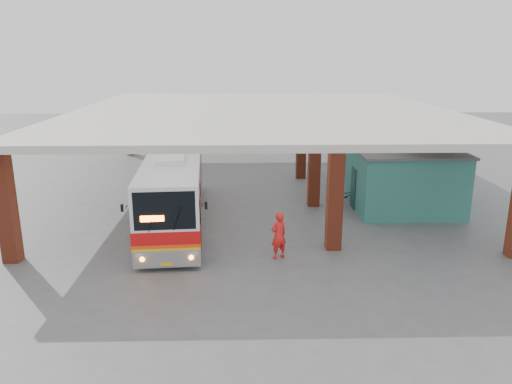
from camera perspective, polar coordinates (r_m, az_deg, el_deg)
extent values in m
plane|color=#515154|center=(23.31, 0.18, -3.73)|extent=(90.00, 90.00, 0.00)
cube|color=maroon|center=(20.11, 9.00, -0.59)|extent=(0.60, 0.60, 4.35)
cube|color=maroon|center=(25.85, 6.67, 3.12)|extent=(0.60, 0.60, 4.35)
cube|color=maroon|center=(31.69, 5.19, 5.46)|extent=(0.60, 0.60, 4.35)
cube|color=maroon|center=(20.81, -26.63, -1.53)|extent=(0.60, 0.60, 4.35)
cube|color=maroon|center=(40.37, -14.22, 7.23)|extent=(0.60, 0.60, 4.35)
cube|color=maroon|center=(40.78, 13.81, 7.34)|extent=(0.60, 0.60, 4.35)
cube|color=beige|center=(28.69, 0.84, 9.16)|extent=(21.00, 23.00, 0.30)
cube|color=#2A6B67|center=(27.92, 15.54, 2.16)|extent=(5.00, 8.00, 3.00)
cube|color=#4D4D4D|center=(27.62, 15.77, 5.29)|extent=(5.20, 8.20, 0.12)
cube|color=#143736|center=(25.99, 11.07, 0.44)|extent=(0.08, 0.95, 2.10)
cube|color=black|center=(28.67, 9.90, 3.46)|extent=(0.08, 1.20, 1.00)
cube|color=black|center=(28.66, 9.84, 3.46)|extent=(0.04, 1.30, 1.10)
cube|color=silver|center=(23.57, -9.30, 0.98)|extent=(3.30, 11.82, 2.72)
cube|color=silver|center=(22.30, -9.61, 3.98)|extent=(1.38, 3.00, 0.24)
cube|color=gray|center=(18.63, -10.12, -7.32)|extent=(2.47, 0.57, 0.68)
cube|color=red|center=(23.71, -9.25, -0.27)|extent=(3.34, 11.82, 0.49)
cube|color=#EC410D|center=(23.80, -9.21, -0.98)|extent=(3.34, 11.82, 0.13)
cube|color=gold|center=(23.83, -9.20, -1.24)|extent=(3.34, 11.82, 0.10)
cube|color=black|center=(17.88, -10.43, -2.11)|extent=(2.18, 0.26, 1.41)
cube|color=black|center=(24.32, -12.13, 2.47)|extent=(0.71, 8.73, 0.88)
cube|color=black|center=(24.17, -6.34, 2.64)|extent=(0.71, 8.73, 0.88)
cube|color=#FF5905|center=(17.94, -11.79, -3.00)|extent=(0.83, 0.11, 0.21)
sphere|color=orange|center=(18.52, -12.89, -7.52)|extent=(0.18, 0.18, 0.18)
sphere|color=orange|center=(18.37, -7.43, -7.43)|extent=(0.18, 0.18, 0.18)
cube|color=gold|center=(18.51, -10.14, -8.13)|extent=(0.44, 0.06, 0.12)
cylinder|color=black|center=(20.21, -12.74, -5.76)|extent=(0.38, 0.99, 0.97)
cylinder|color=black|center=(20.05, -6.83, -5.64)|extent=(0.38, 0.99, 0.97)
cylinder|color=black|center=(27.28, -10.94, -0.06)|extent=(0.38, 0.99, 0.97)
cylinder|color=black|center=(27.17, -6.59, 0.06)|extent=(0.38, 0.99, 0.97)
cylinder|color=black|center=(28.50, -10.73, 0.63)|extent=(0.38, 0.99, 0.97)
cylinder|color=black|center=(28.39, -6.56, 0.74)|extent=(0.38, 0.99, 0.97)
imported|color=black|center=(26.48, 10.22, -0.41)|extent=(2.09, 1.05, 1.05)
imported|color=red|center=(19.30, 2.60, -4.97)|extent=(0.81, 0.73, 1.87)
cube|color=red|center=(32.04, 8.73, 1.95)|extent=(0.57, 0.57, 0.07)
cube|color=red|center=(31.96, 9.11, 2.44)|extent=(0.18, 0.46, 0.66)
cylinder|color=black|center=(31.91, 8.35, 1.64)|extent=(0.03, 0.03, 0.22)
cylinder|color=black|center=(31.88, 9.02, 1.60)|extent=(0.03, 0.03, 0.22)
cylinder|color=black|center=(32.27, 8.42, 1.79)|extent=(0.03, 0.03, 0.22)
cylinder|color=black|center=(32.24, 9.08, 1.75)|extent=(0.03, 0.03, 0.22)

